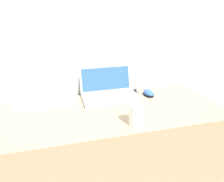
% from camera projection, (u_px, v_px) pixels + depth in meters
% --- Properties ---
extents(wall_back, '(7.00, 0.04, 2.50)m').
position_uv_depth(wall_back, '(98.00, 15.00, 1.44)').
color(wall_back, silver).
rests_on(wall_back, ground_plane).
extents(desk, '(1.40, 0.57, 0.70)m').
position_uv_depth(desk, '(111.00, 156.00, 1.49)').
color(desk, tan).
rests_on(desk, ground_plane).
extents(laptop, '(0.38, 0.28, 0.22)m').
position_uv_depth(laptop, '(109.00, 90.00, 1.53)').
color(laptop, '#ADADB2').
rests_on(laptop, desk).
extents(drink_cup, '(0.08, 0.08, 0.22)m').
position_uv_depth(drink_cup, '(136.00, 115.00, 1.18)').
color(drink_cup, white).
rests_on(drink_cup, desk).
extents(computer_mouse, '(0.07, 0.11, 0.04)m').
position_uv_depth(computer_mouse, '(148.00, 93.00, 1.57)').
color(computer_mouse, black).
rests_on(computer_mouse, desk).
extents(external_keyboard, '(0.40, 0.17, 0.02)m').
position_uv_depth(external_keyboard, '(46.00, 103.00, 1.43)').
color(external_keyboard, silver).
rests_on(external_keyboard, desk).
extents(usb_stick, '(0.02, 0.06, 0.01)m').
position_uv_depth(usb_stick, '(136.00, 91.00, 1.64)').
color(usb_stick, black).
rests_on(usb_stick, desk).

